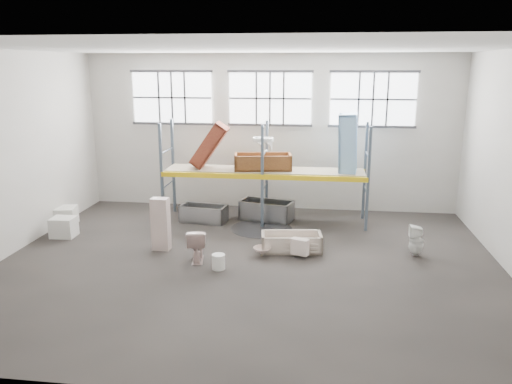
% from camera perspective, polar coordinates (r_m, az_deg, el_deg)
% --- Properties ---
extents(floor, '(12.00, 10.00, 0.10)m').
position_cam_1_polar(floor, '(12.25, -0.92, -8.31)').
color(floor, '#413B37').
rests_on(floor, ground).
extents(ceiling, '(12.00, 10.00, 0.10)m').
position_cam_1_polar(ceiling, '(11.32, -1.02, 16.28)').
color(ceiling, silver).
rests_on(ceiling, ground).
extents(wall_back, '(12.00, 0.10, 5.00)m').
position_cam_1_polar(wall_back, '(16.46, 1.61, 6.73)').
color(wall_back, '#BBB7AE').
rests_on(wall_back, ground).
extents(wall_front, '(12.00, 0.10, 5.00)m').
position_cam_1_polar(wall_front, '(6.71, -7.28, -4.51)').
color(wall_front, '#ABA79E').
rests_on(wall_front, ground).
extents(wall_left, '(0.10, 10.00, 5.00)m').
position_cam_1_polar(wall_left, '(13.75, -26.82, 3.72)').
color(wall_left, '#B1ADA4').
rests_on(wall_left, ground).
extents(window_left, '(2.60, 0.04, 1.60)m').
position_cam_1_polar(window_left, '(16.88, -9.46, 10.48)').
color(window_left, white).
rests_on(window_left, wall_back).
extents(window_mid, '(2.60, 0.04, 1.60)m').
position_cam_1_polar(window_mid, '(16.25, 1.60, 10.53)').
color(window_mid, white).
rests_on(window_mid, wall_back).
extents(window_right, '(2.60, 0.04, 1.60)m').
position_cam_1_polar(window_right, '(16.24, 13.08, 10.17)').
color(window_right, white).
rests_on(window_right, wall_back).
extents(rack_upright_la, '(0.08, 0.08, 3.00)m').
position_cam_1_polar(rack_upright_la, '(15.17, -10.62, 2.01)').
color(rack_upright_la, slate).
rests_on(rack_upright_la, floor).
extents(rack_upright_lb, '(0.08, 0.08, 3.00)m').
position_cam_1_polar(rack_upright_lb, '(16.29, -9.33, 2.90)').
color(rack_upright_lb, slate).
rests_on(rack_upright_lb, floor).
extents(rack_upright_ma, '(0.08, 0.08, 3.00)m').
position_cam_1_polar(rack_upright_ma, '(14.53, 0.71, 1.73)').
color(rack_upright_ma, slate).
rests_on(rack_upright_ma, floor).
extents(rack_upright_mb, '(0.08, 0.08, 3.00)m').
position_cam_1_polar(rack_upright_mb, '(15.70, 1.23, 2.66)').
color(rack_upright_mb, slate).
rests_on(rack_upright_mb, floor).
extents(rack_upright_ra, '(0.08, 0.08, 3.00)m').
position_cam_1_polar(rack_upright_ra, '(14.50, 12.58, 1.35)').
color(rack_upright_ra, slate).
rests_on(rack_upright_ra, floor).
extents(rack_upright_rb, '(0.08, 0.08, 3.00)m').
position_cam_1_polar(rack_upright_rb, '(15.67, 12.21, 2.32)').
color(rack_upright_rb, slate).
rests_on(rack_upright_rb, floor).
extents(rack_beam_front, '(6.00, 0.10, 0.14)m').
position_cam_1_polar(rack_beam_front, '(14.53, 0.71, 1.73)').
color(rack_beam_front, yellow).
rests_on(rack_beam_front, floor).
extents(rack_beam_back, '(6.00, 0.10, 0.14)m').
position_cam_1_polar(rack_beam_back, '(15.70, 1.23, 2.66)').
color(rack_beam_back, yellow).
rests_on(rack_beam_back, floor).
extents(shelf_deck, '(5.90, 1.10, 0.03)m').
position_cam_1_polar(shelf_deck, '(15.10, 0.98, 2.51)').
color(shelf_deck, gray).
rests_on(shelf_deck, floor).
extents(wet_patch, '(1.80, 1.80, 0.00)m').
position_cam_1_polar(wet_patch, '(14.74, 0.60, -4.14)').
color(wet_patch, black).
rests_on(wet_patch, floor).
extents(bathtub_beige, '(1.61, 0.91, 0.45)m').
position_cam_1_polar(bathtub_beige, '(13.01, 4.03, -5.67)').
color(bathtub_beige, beige).
rests_on(bathtub_beige, floor).
extents(cistern_spare, '(0.47, 0.35, 0.40)m').
position_cam_1_polar(cistern_spare, '(12.55, 4.98, -6.18)').
color(cistern_spare, silver).
rests_on(cistern_spare, bathtub_beige).
extents(sink_in_tub, '(0.58, 0.58, 0.16)m').
position_cam_1_polar(sink_in_tub, '(12.64, 0.71, -6.56)').
color(sink_in_tub, beige).
rests_on(sink_in_tub, bathtub_beige).
extents(toilet_beige, '(0.59, 0.87, 0.82)m').
position_cam_1_polar(toilet_beige, '(12.37, -6.68, -5.91)').
color(toilet_beige, beige).
rests_on(toilet_beige, floor).
extents(cistern_tall, '(0.45, 0.30, 1.37)m').
position_cam_1_polar(cistern_tall, '(13.14, -10.72, -3.58)').
color(cistern_tall, beige).
rests_on(cistern_tall, floor).
extents(toilet_white, '(0.36, 0.36, 0.79)m').
position_cam_1_polar(toilet_white, '(13.21, 17.67, -5.24)').
color(toilet_white, white).
rests_on(toilet_white, floor).
extents(steel_tub_left, '(1.47, 0.85, 0.51)m').
position_cam_1_polar(steel_tub_left, '(15.39, -5.94, -2.43)').
color(steel_tub_left, '#B4B8BD').
rests_on(steel_tub_left, floor).
extents(steel_tub_right, '(1.71, 1.09, 0.58)m').
position_cam_1_polar(steel_tub_right, '(15.52, 1.20, -2.07)').
color(steel_tub_right, '#94989B').
rests_on(steel_tub_right, floor).
extents(rust_tub_flat, '(1.79, 1.03, 0.48)m').
position_cam_1_polar(rust_tub_flat, '(15.07, 0.78, 3.42)').
color(rust_tub_flat, brown).
rests_on(rust_tub_flat, shelf_deck).
extents(rust_tub_tilted, '(1.18, 0.71, 1.42)m').
position_cam_1_polar(rust_tub_tilted, '(15.25, -5.28, 5.30)').
color(rust_tub_tilted, brown).
rests_on(rust_tub_tilted, shelf_deck).
extents(sink_on_shelf, '(0.76, 0.68, 0.55)m').
position_cam_1_polar(sink_on_shelf, '(14.72, 0.80, 4.25)').
color(sink_on_shelf, white).
rests_on(sink_on_shelf, rust_tub_flat).
extents(blue_tub_upright, '(0.64, 0.88, 1.78)m').
position_cam_1_polar(blue_tub_upright, '(14.93, 10.35, 5.33)').
color(blue_tub_upright, '#8EC1F0').
rests_on(blue_tub_upright, shelf_deck).
extents(bucket, '(0.34, 0.34, 0.36)m').
position_cam_1_polar(bucket, '(11.89, -4.26, -7.87)').
color(bucket, white).
rests_on(bucket, floor).
extents(carton_near, '(0.65, 0.56, 0.54)m').
position_cam_1_polar(carton_near, '(14.97, -20.91, -3.72)').
color(carton_near, silver).
rests_on(carton_near, floor).
extents(carton_far, '(0.77, 0.77, 0.54)m').
position_cam_1_polar(carton_far, '(16.03, -20.81, -2.57)').
color(carton_far, silver).
rests_on(carton_far, floor).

